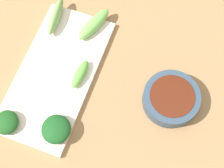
# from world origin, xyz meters

# --- Properties ---
(tabletop) EXTENTS (2.10, 2.10, 0.02)m
(tabletop) POSITION_xyz_m (0.00, 0.00, 0.01)
(tabletop) COLOR #98734C
(tabletop) RESTS_ON ground
(sauce_bowl) EXTENTS (0.12, 0.12, 0.04)m
(sauce_bowl) POSITION_xyz_m (-0.13, -0.03, 0.04)
(sauce_bowl) COLOR #314558
(sauce_bowl) RESTS_ON tabletop
(serving_plate) EXTENTS (0.16, 0.32, 0.01)m
(serving_plate) POSITION_xyz_m (0.11, 0.00, 0.03)
(serving_plate) COLOR silver
(serving_plate) RESTS_ON tabletop
(broccoli_leafy_0) EXTENTS (0.06, 0.06, 0.02)m
(broccoli_leafy_0) POSITION_xyz_m (0.16, 0.13, 0.04)
(broccoli_leafy_0) COLOR #1A4E1D
(broccoli_leafy_0) RESTS_ON serving_plate
(broccoli_leafy_1) EXTENTS (0.07, 0.07, 0.03)m
(broccoli_leafy_1) POSITION_xyz_m (0.06, 0.11, 0.05)
(broccoli_leafy_1) COLOR #184D1F
(broccoli_leafy_1) RESTS_ON serving_plate
(broccoli_stalk_2) EXTENTS (0.03, 0.07, 0.02)m
(broccoli_stalk_2) POSITION_xyz_m (0.06, -0.01, 0.04)
(broccoli_stalk_2) COLOR #61B148
(broccoli_stalk_2) RESTS_ON serving_plate
(broccoli_stalk_3) EXTENTS (0.03, 0.10, 0.03)m
(broccoli_stalk_3) POSITION_xyz_m (0.17, -0.12, 0.05)
(broccoli_stalk_3) COLOR #769E59
(broccoli_stalk_3) RESTS_ON serving_plate
(broccoli_stalk_4) EXTENTS (0.06, 0.10, 0.03)m
(broccoli_stalk_4) POSITION_xyz_m (0.08, -0.13, 0.04)
(broccoli_stalk_4) COLOR #72BA56
(broccoli_stalk_4) RESTS_ON serving_plate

